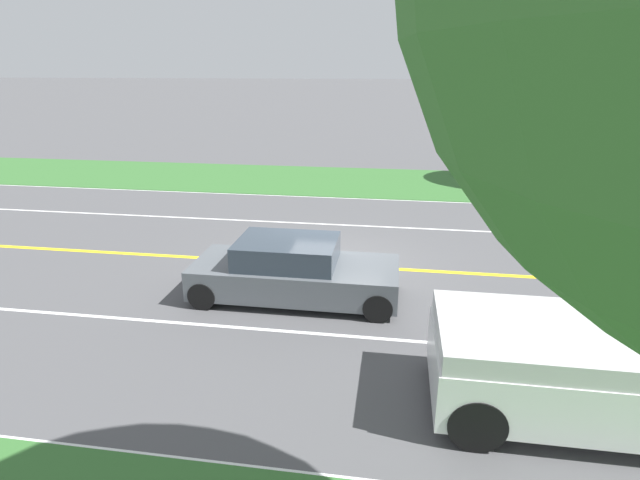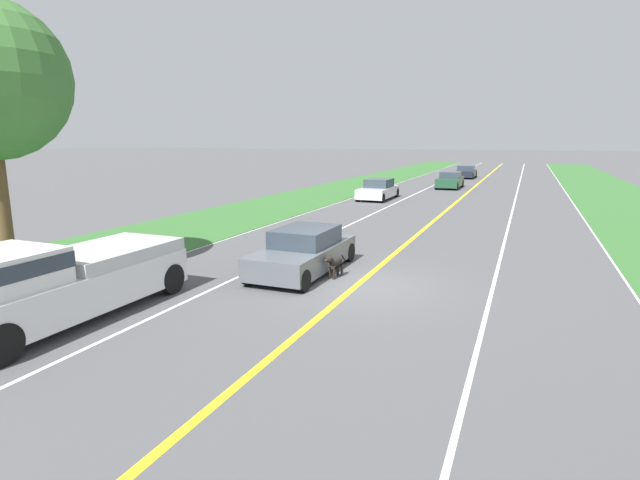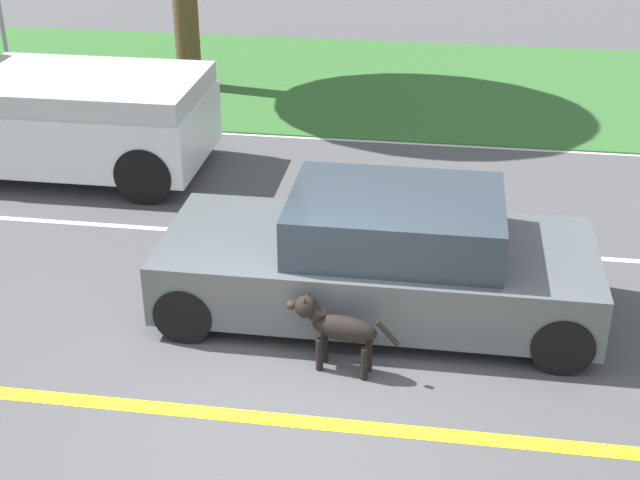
# 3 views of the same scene
# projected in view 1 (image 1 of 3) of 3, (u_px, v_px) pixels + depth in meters

# --- Properties ---
(ground_plane) EXTENTS (400.00, 400.00, 0.00)m
(ground_plane) POSITION_uv_depth(u_px,v_px,m) (335.00, 266.00, 12.87)
(ground_plane) COLOR #4C4C4F
(centre_divider_line) EXTENTS (0.18, 160.00, 0.01)m
(centre_divider_line) POSITION_uv_depth(u_px,v_px,m) (335.00, 266.00, 12.87)
(centre_divider_line) COLOR yellow
(centre_divider_line) RESTS_ON ground
(lane_edge_line_right) EXTENTS (0.14, 160.00, 0.01)m
(lane_edge_line_right) POSITION_uv_depth(u_px,v_px,m) (267.00, 471.00, 6.34)
(lane_edge_line_right) COLOR white
(lane_edge_line_right) RESTS_ON ground
(lane_edge_line_left) EXTENTS (0.14, 160.00, 0.01)m
(lane_edge_line_left) POSITION_uv_depth(u_px,v_px,m) (357.00, 198.00, 19.40)
(lane_edge_line_left) COLOR white
(lane_edge_line_left) RESTS_ON ground
(lane_dash_same_dir) EXTENTS (0.10, 160.00, 0.01)m
(lane_dash_same_dir) POSITION_uv_depth(u_px,v_px,m) (313.00, 333.00, 9.61)
(lane_dash_same_dir) COLOR white
(lane_dash_same_dir) RESTS_ON ground
(lane_dash_oncoming) EXTENTS (0.10, 160.00, 0.01)m
(lane_dash_oncoming) POSITION_uv_depth(u_px,v_px,m) (348.00, 225.00, 16.14)
(lane_dash_oncoming) COLOR white
(lane_dash_oncoming) RESTS_ON ground
(grass_verge_left) EXTENTS (6.00, 160.00, 0.03)m
(grass_verge_left) POSITION_uv_depth(u_px,v_px,m) (363.00, 181.00, 22.20)
(grass_verge_left) COLOR #33662D
(grass_verge_left) RESTS_ON ground
(ego_car) EXTENTS (1.88, 4.46, 1.34)m
(ego_car) POSITION_uv_depth(u_px,v_px,m) (294.00, 271.00, 10.92)
(ego_car) COLOR #51565B
(ego_car) RESTS_ON ground
(dog) EXTENTS (0.37, 1.11, 0.76)m
(dog) POSITION_uv_depth(u_px,v_px,m) (317.00, 260.00, 11.97)
(dog) COLOR black
(dog) RESTS_ON ground
(roadside_tree_left_near) EXTENTS (4.62, 4.62, 7.14)m
(roadside_tree_left_near) POSITION_uv_depth(u_px,v_px,m) (610.00, 68.00, 19.58)
(roadside_tree_left_near) COLOR brown
(roadside_tree_left_near) RESTS_ON ground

